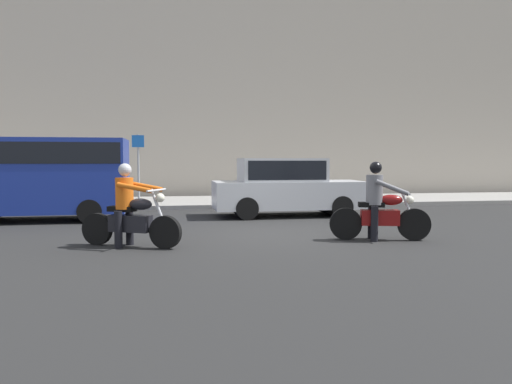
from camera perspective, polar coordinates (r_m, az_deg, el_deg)
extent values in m
plane|color=black|center=(11.18, 2.28, -4.83)|extent=(80.00, 80.00, 0.00)
cube|color=gray|center=(19.02, -2.80, -1.10)|extent=(40.00, 4.40, 0.14)
cube|color=#A89E8E|center=(22.57, -3.93, 12.05)|extent=(40.00, 1.40, 9.89)
cylinder|color=black|center=(10.66, 17.93, -3.62)|extent=(0.68, 0.28, 0.67)
cylinder|color=black|center=(10.42, 10.39, -3.66)|extent=(0.68, 0.28, 0.67)
cylinder|color=silver|center=(10.59, 17.33, -1.89)|extent=(0.34, 0.14, 0.71)
cube|color=maroon|center=(10.50, 14.21, -2.89)|extent=(0.82, 0.46, 0.32)
ellipsoid|color=maroon|center=(10.51, 15.43, -0.90)|extent=(0.52, 0.35, 0.22)
cube|color=black|center=(10.45, 13.26, -1.44)|extent=(0.56, 0.36, 0.10)
cylinder|color=silver|center=(10.56, 17.05, -0.14)|extent=(0.21, 0.69, 0.04)
sphere|color=silver|center=(10.58, 17.45, -0.89)|extent=(0.17, 0.17, 0.17)
cylinder|color=silver|center=(10.63, 12.46, -3.44)|extent=(0.70, 0.24, 0.07)
cylinder|color=black|center=(10.30, 13.62, -3.65)|extent=(0.18, 0.18, 0.72)
cylinder|color=black|center=(10.69, 13.28, -3.38)|extent=(0.18, 0.18, 0.72)
cylinder|color=slate|center=(10.43, 13.61, 0.25)|extent=(0.41, 0.41, 0.62)
cylinder|color=slate|center=(10.27, 15.58, 0.50)|extent=(0.68, 0.26, 0.34)
cylinder|color=slate|center=(10.70, 15.13, 0.63)|extent=(0.68, 0.26, 0.34)
sphere|color=tan|center=(10.42, 13.76, 2.61)|extent=(0.20, 0.20, 0.20)
sphere|color=black|center=(10.42, 13.76, 2.77)|extent=(0.25, 0.25, 0.25)
cylinder|color=black|center=(9.36, -10.49, -4.62)|extent=(0.62, 0.39, 0.63)
cylinder|color=black|center=(10.11, -17.99, -4.12)|extent=(0.62, 0.39, 0.63)
cylinder|color=silver|center=(9.36, -11.17, -2.20)|extent=(0.37, 0.22, 0.84)
cube|color=black|center=(9.69, -14.40, -3.55)|extent=(0.85, 0.61, 0.32)
ellipsoid|color=black|center=(9.54, -13.30, -1.39)|extent=(0.54, 0.43, 0.22)
cube|color=black|center=(9.76, -15.33, -1.90)|extent=(0.57, 0.45, 0.10)
cylinder|color=silver|center=(9.36, -11.53, 0.20)|extent=(0.35, 0.64, 0.04)
sphere|color=silver|center=(9.33, -11.09, -0.66)|extent=(0.17, 0.17, 0.17)
cylinder|color=silver|center=(10.00, -15.39, -4.04)|extent=(0.66, 0.38, 0.07)
cylinder|color=black|center=(9.61, -15.72, -4.24)|extent=(0.20, 0.20, 0.71)
cylinder|color=black|center=(9.95, -14.49, -3.95)|extent=(0.20, 0.20, 0.71)
cylinder|color=orange|center=(9.70, -15.06, -0.15)|extent=(0.46, 0.46, 0.60)
cylinder|color=orange|center=(9.33, -14.01, 0.49)|extent=(0.66, 0.39, 0.20)
cylinder|color=orange|center=(9.71, -12.69, 0.63)|extent=(0.66, 0.39, 0.20)
sphere|color=tan|center=(9.67, -15.00, 2.33)|extent=(0.20, 0.20, 0.20)
sphere|color=#B7B7BC|center=(9.67, -15.01, 2.51)|extent=(0.25, 0.25, 0.25)
cube|color=#B2B5BA|center=(14.64, 3.80, -0.30)|extent=(4.45, 1.76, 0.80)
cube|color=#B2B5BA|center=(14.56, 2.96, 2.60)|extent=(2.45, 1.62, 0.68)
cube|color=black|center=(14.56, 2.96, 2.60)|extent=(2.25, 1.65, 0.54)
cylinder|color=black|center=(15.05, 8.91, -1.45)|extent=(0.64, 1.82, 0.64)
cylinder|color=black|center=(14.40, -1.55, -1.63)|extent=(0.64, 1.82, 0.64)
cube|color=navy|center=(14.65, -23.90, 1.77)|extent=(4.64, 1.90, 2.01)
cube|color=black|center=(14.65, -23.96, 4.14)|extent=(4.50, 1.93, 0.56)
cylinder|color=black|center=(14.43, -18.25, -1.81)|extent=(0.64, 1.96, 0.64)
cylinder|color=gray|center=(18.53, -13.52, 2.72)|extent=(0.08, 0.08, 2.47)
cube|color=#1959B2|center=(18.51, -13.57, 5.77)|extent=(0.44, 0.03, 0.44)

